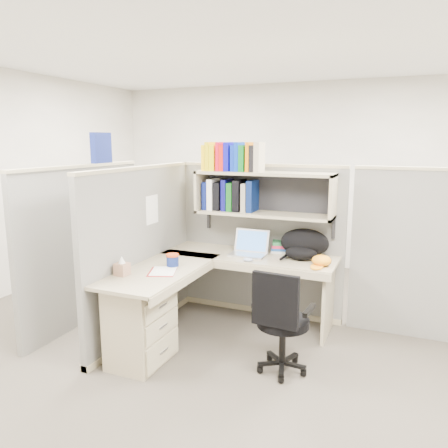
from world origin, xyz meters
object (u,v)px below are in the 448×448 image
at_px(desk, 173,305).
at_px(laptop, 248,243).
at_px(task_chair, 281,337).
at_px(backpack, 303,244).
at_px(snack_canister, 173,260).

distance_m(desk, laptop, 1.01).
distance_m(laptop, task_chair, 1.14).
bearing_deg(laptop, backpack, 12.63).
bearing_deg(desk, laptop, 63.94).
bearing_deg(laptop, desk, -116.70).
relative_size(laptop, task_chair, 0.40).
distance_m(desk, snack_canister, 0.42).
height_order(laptop, task_chair, laptop).
relative_size(desk, laptop, 4.90).
height_order(backpack, task_chair, backpack).
relative_size(laptop, snack_canister, 3.03).
height_order(desk, snack_canister, snack_canister).
bearing_deg(backpack, snack_canister, -123.12).
xyz_separation_m(desk, snack_canister, (-0.11, 0.20, 0.35)).
height_order(desk, laptop, laptop).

